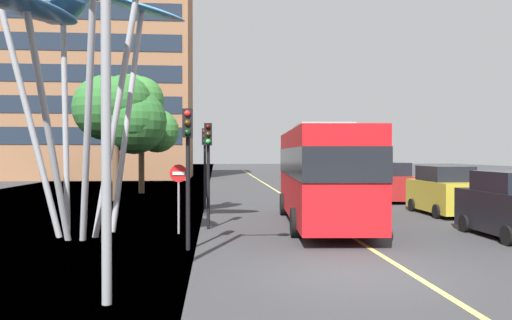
{
  "coord_description": "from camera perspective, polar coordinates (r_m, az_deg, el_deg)",
  "views": [
    {
      "loc": [
        -3.06,
        -11.31,
        2.74
      ],
      "look_at": [
        -1.64,
        6.66,
        2.5
      ],
      "focal_mm": 35.65,
      "sensor_mm": 36.0,
      "label": 1
    }
  ],
  "objects": [
    {
      "name": "tree_pavement_far",
      "position": [
        35.48,
        -13.06,
        5.52
      ],
      "size": [
        5.18,
        4.54,
        8.12
      ],
      "color": "brown",
      "rests_on": "ground"
    },
    {
      "name": "no_entry_sign",
      "position": [
        17.45,
        -8.68,
        -3.06
      ],
      "size": [
        0.6,
        0.12,
        2.36
      ],
      "color": "gray",
      "rests_on": "ground"
    },
    {
      "name": "red_bus",
      "position": [
        19.5,
        7.39,
        -1.16
      ],
      "size": [
        3.28,
        10.38,
        3.83
      ],
      "color": "red",
      "rests_on": "ground"
    },
    {
      "name": "car_side_street",
      "position": [
        29.98,
        14.77,
        -2.52
      ],
      "size": [
        2.03,
        4.35,
        2.21
      ],
      "color": "maroon",
      "rests_on": "ground"
    },
    {
      "name": "street_lamp",
      "position": [
        9.86,
        -14.37,
        16.97
      ],
      "size": [
        1.77,
        0.44,
        8.76
      ],
      "color": "gray",
      "rests_on": "ground"
    },
    {
      "name": "traffic_light_island_mid",
      "position": [
        24.99,
        -5.77,
        1.02
      ],
      "size": [
        0.28,
        0.42,
        3.96
      ],
      "color": "black",
      "rests_on": "ground"
    },
    {
      "name": "leaf_sculpture",
      "position": [
        17.74,
        -19.24,
        15.26
      ],
      "size": [
        8.26,
        8.98,
        9.19
      ],
      "color": "#9EA0A5",
      "rests_on": "ground"
    },
    {
      "name": "tree_pavement_near",
      "position": [
        30.99,
        -14.74,
        5.07
      ],
      "size": [
        5.52,
        4.04,
        7.35
      ],
      "color": "brown",
      "rests_on": "ground"
    },
    {
      "name": "car_parked_mid",
      "position": [
        18.4,
        26.77,
        -4.68
      ],
      "size": [
        2.0,
        4.21,
        2.15
      ],
      "color": "black",
      "rests_on": "ground"
    },
    {
      "name": "traffic_light_kerb_near",
      "position": [
        14.34,
        -7.67,
        1.28
      ],
      "size": [
        0.28,
        0.42,
        3.98
      ],
      "color": "black",
      "rests_on": "ground"
    },
    {
      "name": "car_parked_far",
      "position": [
        24.22,
        20.41,
        -3.34
      ],
      "size": [
        2.1,
        4.33,
        2.17
      ],
      "color": "gold",
      "rests_on": "ground"
    },
    {
      "name": "backdrop_building",
      "position": [
        58.76,
        -17.01,
        10.12
      ],
      "size": [
        19.42,
        10.77,
        24.66
      ],
      "color": "#8E6042",
      "rests_on": "ground"
    },
    {
      "name": "ground",
      "position": [
        11.88,
        7.12,
        -12.82
      ],
      "size": [
        120.0,
        240.0,
        0.1
      ],
      "color": "#38383A"
    },
    {
      "name": "traffic_light_kerb_far",
      "position": [
        18.29,
        -5.39,
        0.83
      ],
      "size": [
        0.28,
        0.42,
        3.82
      ],
      "color": "black",
      "rests_on": "ground"
    }
  ]
}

